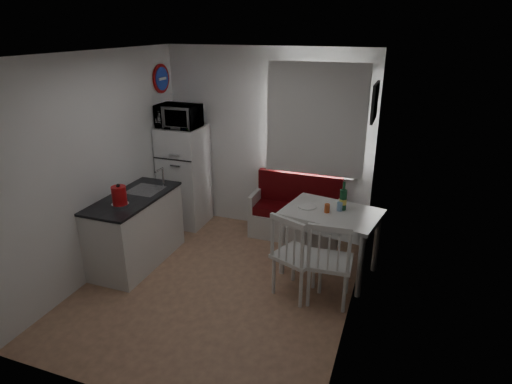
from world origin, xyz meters
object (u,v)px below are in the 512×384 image
fridge (184,176)px  chair_left (296,249)px  dining_table (331,218)px  kettle (119,196)px  microwave (179,116)px  kitchen_counter (136,229)px  bench (296,217)px  chair_right (329,255)px  wine_bottle (343,196)px

fridge → chair_left: bearing=-33.0°
dining_table → chair_left: 0.73m
chair_left → kettle: size_ratio=2.28×
chair_left → fridge: size_ratio=0.40×
fridge → microwave: bearing=-90.0°
kitchen_counter → bench: bearing=38.2°
microwave → chair_right: bearing=-28.1°
kettle → bench: bearing=44.9°
chair_left → fridge: fridge is taller
wine_bottle → chair_right: bearing=-90.0°
chair_right → wine_bottle: bearing=86.4°
chair_left → kettle: (-2.04, -0.20, 0.41)m
kitchen_counter → chair_right: 2.46m
chair_right → fridge: fridge is taller
kitchen_counter → fridge: 1.28m
chair_right → fridge: 2.78m
dining_table → fridge: bearing=174.3°
kitchen_counter → chair_left: size_ratio=2.17×
chair_left → wine_bottle: wine_bottle is taller
dining_table → chair_left: bearing=-99.8°
dining_table → bench: bearing=139.1°
microwave → kitchen_counter: bearing=-90.9°
kitchen_counter → kettle: (0.05, -0.31, 0.58)m
chair_right → kettle: 2.44m
bench → wine_bottle: 1.22m
bench → chair_left: (0.38, -1.46, 0.32)m
kitchen_counter → microwave: 1.70m
kitchen_counter → chair_right: bearing=-2.5°
chair_right → microwave: (-2.43, 1.30, 1.04)m
kettle → wine_bottle: 2.59m
chair_left → chair_right: 0.36m
dining_table → microwave: bearing=175.5°
chair_right → wine_bottle: 0.86m
chair_left → kettle: bearing=-151.5°
fridge → bench: bearing=3.7°
bench → fridge: fridge is taller
kettle → chair_right: bearing=4.8°
kitchen_counter → dining_table: 2.43m
kitchen_counter → microwave: bearing=89.1°
dining_table → microwave: (-2.32, 0.63, 0.94)m
dining_table → kettle: 2.48m
chair_left → kitchen_counter: bearing=-160.0°
chair_left → fridge: bearing=169.8°
dining_table → chair_right: chair_right is taller
wine_bottle → microwave: bearing=167.8°
microwave → fridge: bearing=90.0°
chair_right → dining_table: bearing=95.3°
microwave → kettle: size_ratio=2.19×
fridge → wine_bottle: bearing=-13.3°
kettle → microwave: bearing=91.1°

